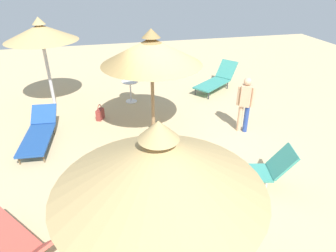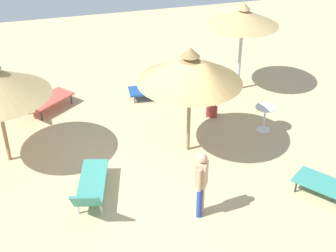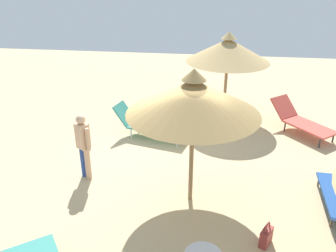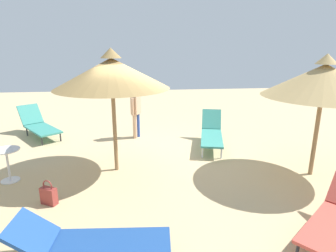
# 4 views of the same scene
# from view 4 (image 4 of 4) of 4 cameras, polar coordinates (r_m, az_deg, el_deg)

# --- Properties ---
(ground) EXTENTS (24.00, 24.00, 0.10)m
(ground) POSITION_cam_4_polar(r_m,az_deg,el_deg) (7.55, -3.40, -7.05)
(ground) COLOR tan
(parasol_umbrella_far_right) EXTENTS (2.56, 2.56, 2.73)m
(parasol_umbrella_far_right) POSITION_cam_4_polar(r_m,az_deg,el_deg) (6.95, 28.79, 8.03)
(parasol_umbrella_far_right) COLOR olive
(parasol_umbrella_far_right) RESTS_ON ground
(parasol_umbrella_front) EXTENTS (2.56, 2.56, 2.84)m
(parasol_umbrella_front) POSITION_cam_4_polar(r_m,az_deg,el_deg) (6.46, -11.21, 10.35)
(parasol_umbrella_front) COLOR olive
(parasol_umbrella_front) RESTS_ON ground
(lounge_chair_back) EXTENTS (2.04, 1.78, 0.93)m
(lounge_chair_back) POSITION_cam_4_polar(r_m,az_deg,el_deg) (10.19, -24.52, 0.29)
(lounge_chair_back) COLOR teal
(lounge_chair_back) RESTS_ON ground
(lounge_chair_center) EXTENTS (2.16, 1.07, 0.91)m
(lounge_chair_center) POSITION_cam_4_polar(r_m,az_deg,el_deg) (8.49, 8.74, -1.28)
(lounge_chair_center) COLOR teal
(lounge_chair_center) RESTS_ON ground
(lounge_chair_near_left) EXTENTS (0.83, 2.18, 0.66)m
(lounge_chair_near_left) POSITION_cam_4_polar(r_m,az_deg,el_deg) (4.31, -15.30, -21.46)
(lounge_chair_near_left) COLOR #1E478C
(lounge_chair_near_left) RESTS_ON ground
(person_standing_edge) EXTENTS (0.40, 0.33, 1.58)m
(person_standing_edge) POSITION_cam_4_polar(r_m,az_deg,el_deg) (9.09, -6.45, 3.11)
(person_standing_edge) COLOR navy
(person_standing_edge) RESTS_ON ground
(handbag) EXTENTS (0.27, 0.34, 0.49)m
(handbag) POSITION_cam_4_polar(r_m,az_deg,el_deg) (5.92, -22.80, -12.68)
(handbag) COLOR maroon
(handbag) RESTS_ON ground
(side_table_round) EXTENTS (0.56, 0.56, 0.74)m
(side_table_round) POSITION_cam_4_polar(r_m,az_deg,el_deg) (7.11, -29.53, -5.90)
(side_table_round) COLOR silver
(side_table_round) RESTS_ON ground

